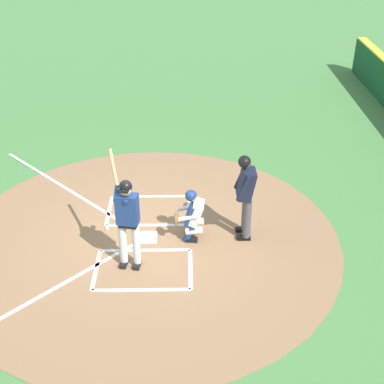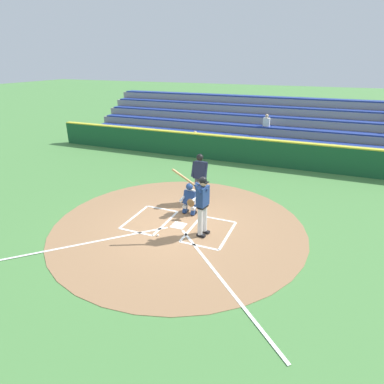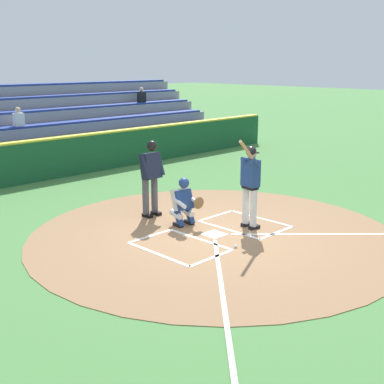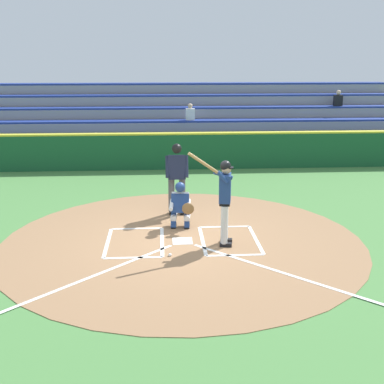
{
  "view_description": "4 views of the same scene",
  "coord_description": "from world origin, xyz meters",
  "px_view_note": "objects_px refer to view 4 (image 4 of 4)",
  "views": [
    {
      "loc": [
        -9.08,
        -0.81,
        6.46
      ],
      "look_at": [
        0.34,
        -0.95,
        0.9
      ],
      "focal_mm": 49.85,
      "sensor_mm": 36.0,
      "label": 1
    },
    {
      "loc": [
        -3.92,
        8.37,
        4.99
      ],
      "look_at": [
        -0.46,
        -0.02,
        1.24
      ],
      "focal_mm": 30.41,
      "sensor_mm": 36.0,
      "label": 2
    },
    {
      "loc": [
        7.81,
        7.07,
        3.65
      ],
      "look_at": [
        0.16,
        -0.52,
        0.9
      ],
      "focal_mm": 47.81,
      "sensor_mm": 36.0,
      "label": 3
    },
    {
      "loc": [
        0.46,
        10.63,
        4.02
      ],
      "look_at": [
        -0.23,
        -0.21,
        1.08
      ],
      "focal_mm": 47.7,
      "sensor_mm": 36.0,
      "label": 4
    }
  ],
  "objects_px": {
    "baseball": "(170,255)",
    "plate_umpire": "(177,174)",
    "batter": "(225,196)",
    "catcher": "(181,204)"
  },
  "relations": [
    {
      "from": "batter",
      "to": "plate_umpire",
      "type": "relative_size",
      "value": 1.14
    },
    {
      "from": "baseball",
      "to": "plate_umpire",
      "type": "bearing_deg",
      "value": -94.94
    },
    {
      "from": "batter",
      "to": "catcher",
      "type": "relative_size",
      "value": 1.88
    },
    {
      "from": "plate_umpire",
      "to": "baseball",
      "type": "bearing_deg",
      "value": 85.06
    },
    {
      "from": "catcher",
      "to": "plate_umpire",
      "type": "height_order",
      "value": "plate_umpire"
    },
    {
      "from": "catcher",
      "to": "plate_umpire",
      "type": "xyz_separation_m",
      "value": [
        0.05,
        -1.08,
        0.49
      ]
    },
    {
      "from": "batter",
      "to": "catcher",
      "type": "distance_m",
      "value": 1.57
    },
    {
      "from": "batter",
      "to": "baseball",
      "type": "relative_size",
      "value": 28.76
    },
    {
      "from": "plate_umpire",
      "to": "baseball",
      "type": "relative_size",
      "value": 25.2
    },
    {
      "from": "catcher",
      "to": "baseball",
      "type": "height_order",
      "value": "catcher"
    }
  ]
}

